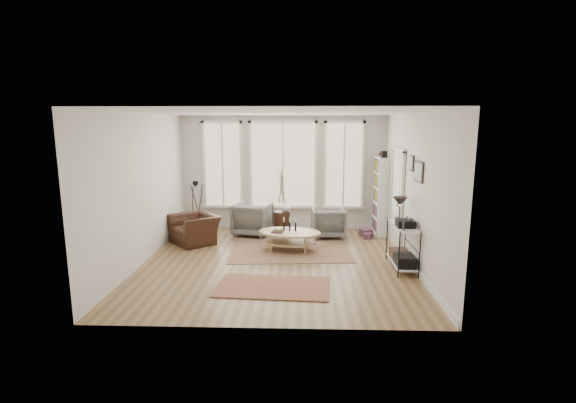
{
  "coord_description": "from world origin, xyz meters",
  "views": [
    {
      "loc": [
        0.49,
        -7.9,
        2.69
      ],
      "look_at": [
        0.2,
        0.6,
        1.1
      ],
      "focal_mm": 26.0,
      "sensor_mm": 36.0,
      "label": 1
    }
  ],
  "objects_px": {
    "armchair_left": "(253,219)",
    "coffee_table": "(289,236)",
    "low_shelf": "(402,242)",
    "bookcase": "(381,196)",
    "side_table": "(282,203)",
    "armchair_right": "(328,222)",
    "accent_chair": "(194,229)"
  },
  "relations": [
    {
      "from": "low_shelf",
      "to": "coffee_table",
      "type": "height_order",
      "value": "low_shelf"
    },
    {
      "from": "armchair_right",
      "to": "accent_chair",
      "type": "distance_m",
      "value": 3.15
    },
    {
      "from": "side_table",
      "to": "armchair_right",
      "type": "bearing_deg",
      "value": -3.82
    },
    {
      "from": "coffee_table",
      "to": "accent_chair",
      "type": "relative_size",
      "value": 1.46
    },
    {
      "from": "low_shelf",
      "to": "armchair_left",
      "type": "height_order",
      "value": "low_shelf"
    },
    {
      "from": "armchair_right",
      "to": "side_table",
      "type": "relative_size",
      "value": 0.46
    },
    {
      "from": "bookcase",
      "to": "side_table",
      "type": "bearing_deg",
      "value": -173.37
    },
    {
      "from": "armchair_left",
      "to": "accent_chair",
      "type": "height_order",
      "value": "armchair_left"
    },
    {
      "from": "armchair_left",
      "to": "coffee_table",
      "type": "bearing_deg",
      "value": 138.67
    },
    {
      "from": "bookcase",
      "to": "side_table",
      "type": "height_order",
      "value": "bookcase"
    },
    {
      "from": "coffee_table",
      "to": "armchair_right",
      "type": "height_order",
      "value": "armchair_right"
    },
    {
      "from": "coffee_table",
      "to": "armchair_left",
      "type": "distance_m",
      "value": 1.58
    },
    {
      "from": "low_shelf",
      "to": "armchair_left",
      "type": "xyz_separation_m",
      "value": [
        -3.09,
        2.3,
        -0.11
      ]
    },
    {
      "from": "side_table",
      "to": "accent_chair",
      "type": "distance_m",
      "value": 2.14
    },
    {
      "from": "armchair_right",
      "to": "side_table",
      "type": "height_order",
      "value": "side_table"
    },
    {
      "from": "bookcase",
      "to": "side_table",
      "type": "xyz_separation_m",
      "value": [
        -2.43,
        -0.28,
        -0.14
      ]
    },
    {
      "from": "armchair_left",
      "to": "side_table",
      "type": "height_order",
      "value": "side_table"
    },
    {
      "from": "bookcase",
      "to": "coffee_table",
      "type": "distance_m",
      "value": 2.74
    },
    {
      "from": "bookcase",
      "to": "coffee_table",
      "type": "xyz_separation_m",
      "value": [
        -2.21,
        -1.49,
        -0.63
      ]
    },
    {
      "from": "low_shelf",
      "to": "armchair_right",
      "type": "distance_m",
      "value": 2.51
    },
    {
      "from": "bookcase",
      "to": "accent_chair",
      "type": "height_order",
      "value": "bookcase"
    },
    {
      "from": "low_shelf",
      "to": "side_table",
      "type": "distance_m",
      "value": 3.28
    },
    {
      "from": "bookcase",
      "to": "armchair_left",
      "type": "bearing_deg",
      "value": -175.98
    },
    {
      "from": "bookcase",
      "to": "armchair_right",
      "type": "distance_m",
      "value": 1.49
    },
    {
      "from": "side_table",
      "to": "armchair_left",
      "type": "bearing_deg",
      "value": 175.05
    },
    {
      "from": "bookcase",
      "to": "low_shelf",
      "type": "bearing_deg",
      "value": -91.28
    },
    {
      "from": "bookcase",
      "to": "accent_chair",
      "type": "distance_m",
      "value": 4.55
    },
    {
      "from": "low_shelf",
      "to": "accent_chair",
      "type": "height_order",
      "value": "low_shelf"
    },
    {
      "from": "low_shelf",
      "to": "bookcase",
      "type": "bearing_deg",
      "value": 88.72
    },
    {
      "from": "armchair_right",
      "to": "bookcase",
      "type": "bearing_deg",
      "value": -168.58
    },
    {
      "from": "armchair_right",
      "to": "side_table",
      "type": "xyz_separation_m",
      "value": [
        -1.12,
        0.07,
        0.46
      ]
    },
    {
      "from": "low_shelf",
      "to": "coffee_table",
      "type": "relative_size",
      "value": 0.9
    }
  ]
}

